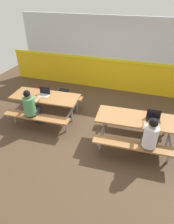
% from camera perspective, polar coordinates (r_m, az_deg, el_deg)
% --- Properties ---
extents(ground_plane, '(10.00, 10.00, 0.02)m').
position_cam_1_polar(ground_plane, '(5.48, 0.11, -4.74)').
color(ground_plane, '#4C3826').
extents(accent_backdrop, '(8.00, 0.14, 2.60)m').
position_cam_1_polar(accent_backdrop, '(7.25, 6.95, 15.97)').
color(accent_backdrop, yellow).
rests_on(accent_backdrop, ground).
extents(picnic_table_left, '(1.97, 1.64, 0.74)m').
position_cam_1_polar(picnic_table_left, '(5.72, -12.12, 3.25)').
color(picnic_table_left, '#9E6B3D').
rests_on(picnic_table_left, ground).
extents(picnic_table_right, '(1.97, 1.64, 0.74)m').
position_cam_1_polar(picnic_table_right, '(4.81, 14.45, -3.35)').
color(picnic_table_right, '#9E6B3D').
rests_on(picnic_table_right, ground).
extents(student_nearer, '(0.38, 0.53, 1.21)m').
position_cam_1_polar(student_nearer, '(5.30, -16.23, 1.74)').
color(student_nearer, '#2D2D38').
rests_on(student_nearer, ground).
extents(student_further, '(0.38, 0.53, 1.21)m').
position_cam_1_polar(student_further, '(4.31, 18.17, -6.74)').
color(student_further, '#2D2D38').
rests_on(student_further, ground).
extents(laptop_silver, '(0.33, 0.24, 0.22)m').
position_cam_1_polar(laptop_silver, '(5.67, -12.59, 5.33)').
color(laptop_silver, silver).
rests_on(laptop_silver, picnic_table_left).
extents(laptop_dark, '(0.33, 0.24, 0.22)m').
position_cam_1_polar(laptop_dark, '(4.75, 19.06, -1.63)').
color(laptop_dark, black).
rests_on(laptop_dark, picnic_table_right).
extents(backpack_dark, '(0.30, 0.22, 0.44)m').
position_cam_1_polar(backpack_dark, '(6.70, -6.82, 4.92)').
color(backpack_dark, black).
rests_on(backpack_dark, ground).
extents(tote_bag_bright, '(0.34, 0.21, 0.43)m').
position_cam_1_polar(tote_bag_bright, '(7.12, -13.83, 5.73)').
color(tote_bag_bright, maroon).
rests_on(tote_bag_bright, ground).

